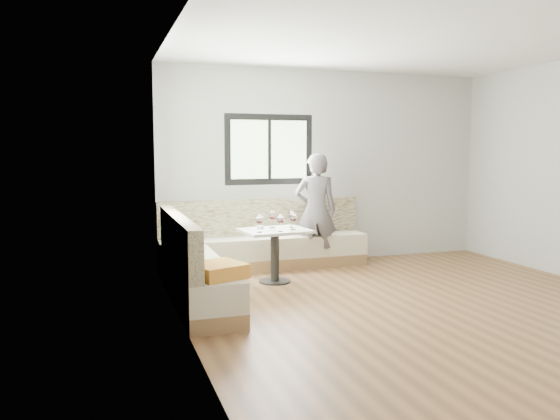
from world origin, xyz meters
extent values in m
cube|color=brown|center=(0.00, 0.00, 0.00)|extent=(5.00, 5.00, 0.01)
cube|color=white|center=(0.00, 0.00, 2.80)|extent=(5.00, 5.00, 0.01)
cube|color=#B7B7B2|center=(0.00, 2.50, 1.40)|extent=(5.00, 0.01, 2.80)
cube|color=#B7B7B2|center=(-2.50, 0.00, 1.40)|extent=(0.01, 5.00, 2.80)
cube|color=black|center=(-0.90, 2.49, 1.65)|extent=(1.30, 0.02, 1.00)
cube|color=black|center=(-2.49, 0.90, 1.65)|extent=(0.02, 1.30, 1.00)
cube|color=olive|center=(-1.05, 2.23, 0.08)|extent=(2.90, 0.55, 0.16)
cube|color=beige|center=(-1.05, 2.23, 0.30)|extent=(2.90, 0.55, 0.29)
cube|color=beige|center=(-1.05, 2.43, 0.70)|extent=(2.90, 0.14, 0.50)
cube|color=olive|center=(-2.23, 0.82, 0.08)|extent=(0.55, 2.25, 0.16)
cube|color=beige|center=(-2.23, 0.82, 0.30)|extent=(0.55, 2.25, 0.29)
cube|color=beige|center=(-2.43, 0.82, 0.70)|extent=(0.14, 2.25, 0.50)
cube|color=#B26C2C|center=(-2.18, 0.02, 0.52)|extent=(0.57, 0.57, 0.13)
cylinder|color=black|center=(-1.16, 1.42, 0.01)|extent=(0.40, 0.40, 0.02)
cylinder|color=black|center=(-1.16, 1.42, 0.31)|extent=(0.11, 0.11, 0.63)
cube|color=silver|center=(-1.16, 1.42, 0.65)|extent=(0.87, 0.71, 0.04)
imported|color=#5A545A|center=(-0.35, 2.08, 0.80)|extent=(0.66, 0.52, 1.60)
cylinder|color=white|center=(-1.32, 1.52, 0.68)|extent=(0.10, 0.10, 0.04)
sphere|color=black|center=(-1.31, 1.53, 0.70)|extent=(0.02, 0.02, 0.02)
sphere|color=black|center=(-1.33, 1.53, 0.70)|extent=(0.02, 0.02, 0.02)
sphere|color=black|center=(-1.32, 1.51, 0.70)|extent=(0.02, 0.02, 0.02)
cylinder|color=white|center=(-1.41, 1.23, 0.67)|extent=(0.07, 0.07, 0.01)
cylinder|color=white|center=(-1.41, 1.23, 0.72)|extent=(0.01, 0.01, 0.09)
ellipsoid|color=white|center=(-1.41, 1.23, 0.82)|extent=(0.10, 0.10, 0.11)
cylinder|color=#44060A|center=(-1.41, 1.23, 0.79)|extent=(0.06, 0.06, 0.02)
cylinder|color=white|center=(-1.16, 1.20, 0.67)|extent=(0.07, 0.07, 0.01)
cylinder|color=white|center=(-1.16, 1.20, 0.72)|extent=(0.01, 0.01, 0.09)
ellipsoid|color=white|center=(-1.16, 1.20, 0.82)|extent=(0.10, 0.10, 0.11)
cylinder|color=#44060A|center=(-1.16, 1.20, 0.79)|extent=(0.06, 0.06, 0.02)
cylinder|color=white|center=(-0.96, 1.32, 0.67)|extent=(0.07, 0.07, 0.01)
cylinder|color=white|center=(-0.96, 1.32, 0.72)|extent=(0.01, 0.01, 0.09)
ellipsoid|color=white|center=(-0.96, 1.32, 0.82)|extent=(0.10, 0.10, 0.11)
cylinder|color=#44060A|center=(-0.96, 1.32, 0.79)|extent=(0.06, 0.06, 0.02)
cylinder|color=white|center=(-1.15, 1.56, 0.67)|extent=(0.07, 0.07, 0.01)
cylinder|color=white|center=(-1.15, 1.56, 0.72)|extent=(0.01, 0.01, 0.09)
ellipsoid|color=white|center=(-1.15, 1.56, 0.82)|extent=(0.10, 0.10, 0.11)
cylinder|color=#44060A|center=(-1.15, 1.56, 0.79)|extent=(0.06, 0.06, 0.02)
cylinder|color=white|center=(-0.91, 1.52, 0.67)|extent=(0.07, 0.07, 0.01)
cylinder|color=white|center=(-0.91, 1.52, 0.72)|extent=(0.01, 0.01, 0.09)
ellipsoid|color=white|center=(-0.91, 1.52, 0.82)|extent=(0.10, 0.10, 0.11)
cylinder|color=#44060A|center=(-0.91, 1.52, 0.79)|extent=(0.06, 0.06, 0.02)
camera|label=1|loc=(-3.21, -4.95, 1.64)|focal=35.00mm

